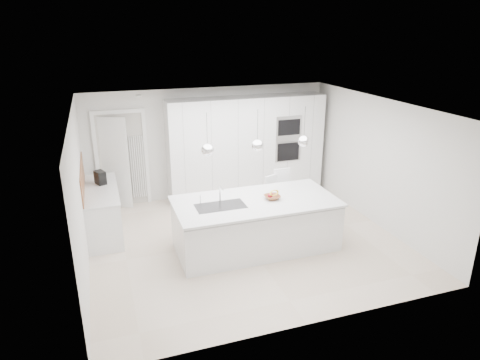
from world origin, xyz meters
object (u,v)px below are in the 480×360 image
object	(u,v)px
fruit_bowl	(272,197)
bar_stool_left	(273,201)
espresso_machine	(100,178)
island_base	(256,226)
bar_stool_right	(284,197)

from	to	relation	value
fruit_bowl	bar_stool_left	bearing A→B (deg)	65.65
espresso_machine	bar_stool_left	world-z (taller)	espresso_machine
espresso_machine	bar_stool_left	bearing A→B (deg)	-39.77
island_base	bar_stool_right	world-z (taller)	bar_stool_right
espresso_machine	fruit_bowl	bearing A→B (deg)	-54.59
island_base	espresso_machine	distance (m)	3.15
island_base	bar_stool_right	distance (m)	1.26
island_base	espresso_machine	world-z (taller)	espresso_machine
island_base	fruit_bowl	size ratio (longest dim) A/B	10.05
fruit_bowl	espresso_machine	size ratio (longest dim) A/B	1.08
bar_stool_right	bar_stool_left	bearing A→B (deg)	-166.15
island_base	bar_stool_right	xyz separation A→B (m)	(0.91, 0.86, 0.11)
bar_stool_right	espresso_machine	bearing A→B (deg)	165.90
fruit_bowl	espresso_machine	xyz separation A→B (m)	(-2.83, 1.76, 0.09)
espresso_machine	bar_stool_left	xyz separation A→B (m)	(3.18, -0.98, -0.53)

